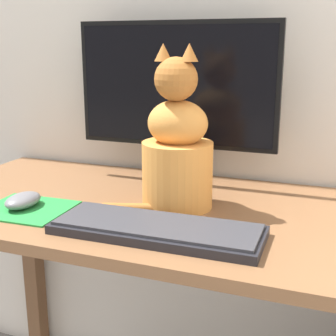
{
  "coord_description": "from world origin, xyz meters",
  "views": [
    {
      "loc": [
        0.39,
        -0.95,
        1.07
      ],
      "look_at": [
        0.06,
        -0.07,
        0.83
      ],
      "focal_mm": 50.0,
      "sensor_mm": 36.0,
      "label": 1
    }
  ],
  "objects_px": {
    "cat": "(177,149)",
    "keyboard": "(157,229)",
    "computer_mouse_left": "(23,200)",
    "monitor": "(176,94)"
  },
  "relations": [
    {
      "from": "monitor",
      "to": "keyboard",
      "type": "bearing_deg",
      "value": -75.89
    },
    {
      "from": "monitor",
      "to": "computer_mouse_left",
      "type": "relative_size",
      "value": 5.43
    },
    {
      "from": "monitor",
      "to": "computer_mouse_left",
      "type": "height_order",
      "value": "monitor"
    },
    {
      "from": "computer_mouse_left",
      "to": "keyboard",
      "type": "bearing_deg",
      "value": -5.22
    },
    {
      "from": "monitor",
      "to": "cat",
      "type": "height_order",
      "value": "monitor"
    },
    {
      "from": "keyboard",
      "to": "cat",
      "type": "bearing_deg",
      "value": 95.81
    },
    {
      "from": "keyboard",
      "to": "cat",
      "type": "height_order",
      "value": "cat"
    },
    {
      "from": "computer_mouse_left",
      "to": "cat",
      "type": "distance_m",
      "value": 0.37
    },
    {
      "from": "computer_mouse_left",
      "to": "cat",
      "type": "bearing_deg",
      "value": 23.0
    },
    {
      "from": "cat",
      "to": "keyboard",
      "type": "bearing_deg",
      "value": -81.04
    }
  ]
}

